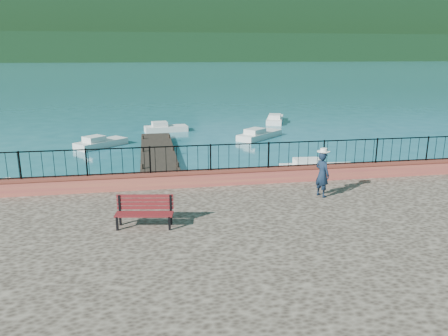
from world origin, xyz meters
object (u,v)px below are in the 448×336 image
object	(u,v)px
park_bench	(145,218)
boat_1	(318,166)
person	(322,174)
boat_2	(260,133)
boat_3	(101,141)
boat_4	(166,126)
boat_0	(10,189)
boat_5	(275,118)

from	to	relation	value
park_bench	boat_1	xyz separation A→B (m)	(8.68, 8.54, -1.08)
person	boat_2	size ratio (longest dim) A/B	0.39
boat_3	person	bearing A→B (deg)	-101.80
park_bench	boat_3	world-z (taller)	park_bench
boat_2	park_bench	bearing A→B (deg)	-155.52
boat_1	boat_4	xyz separation A→B (m)	(-7.07, 13.83, 0.00)
person	boat_0	world-z (taller)	person
boat_0	boat_3	world-z (taller)	same
boat_0	person	bearing A→B (deg)	-43.94
person	boat_0	distance (m)	13.01
park_bench	boat_3	size ratio (longest dim) A/B	0.49
boat_3	boat_5	xyz separation A→B (m)	(14.25, 8.13, 0.00)
boat_3	park_bench	bearing A→B (deg)	-122.04
boat_5	boat_1	bearing A→B (deg)	-169.60
boat_2	boat_5	size ratio (longest dim) A/B	0.94
park_bench	boat_4	bearing A→B (deg)	95.36
boat_0	boat_4	bearing A→B (deg)	45.44
boat_2	boat_0	bearing A→B (deg)	177.23
boat_0	boat_1	distance (m)	14.44
boat_0	boat_2	xyz separation A→B (m)	(13.84, 11.14, 0.00)
park_bench	boat_2	bearing A→B (deg)	75.56
person	boat_3	xyz separation A→B (m)	(-8.85, 15.57, -1.59)
boat_0	boat_3	size ratio (longest dim) A/B	1.15
boat_0	boat_1	xyz separation A→B (m)	(14.38, 1.33, 0.00)
person	boat_4	xyz separation A→B (m)	(-4.38, 20.64, -1.59)
boat_0	boat_5	world-z (taller)	same
park_bench	boat_0	size ratio (longest dim) A/B	0.42
boat_2	boat_3	distance (m)	11.05
park_bench	boat_2	xyz separation A→B (m)	(8.14, 18.36, -1.08)
person	boat_5	size ratio (longest dim) A/B	0.37
boat_1	boat_3	world-z (taller)	same
park_bench	boat_3	bearing A→B (deg)	108.87
boat_3	boat_4	world-z (taller)	same
boat_0	boat_2	size ratio (longest dim) A/B	0.99
park_bench	boat_4	xyz separation A→B (m)	(1.61, 22.38, -1.08)
boat_4	boat_5	distance (m)	10.24
boat_1	boat_4	world-z (taller)	same
park_bench	boat_3	distance (m)	17.57
boat_2	boat_5	world-z (taller)	same
boat_3	boat_4	size ratio (longest dim) A/B	1.05
boat_4	boat_2	bearing A→B (deg)	-38.79
boat_2	boat_3	xyz separation A→B (m)	(-11.00, -1.05, 0.00)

